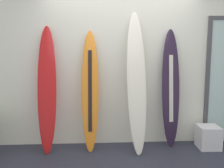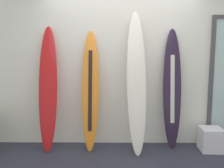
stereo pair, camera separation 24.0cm
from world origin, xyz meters
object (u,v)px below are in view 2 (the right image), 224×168
at_px(surfboard_ivory, 137,83).
at_px(surfboard_sunset, 90,91).
at_px(surfboard_charcoal, 172,90).
at_px(display_block_left, 211,139).
at_px(surfboard_crimson, 48,89).

bearing_deg(surfboard_ivory, surfboard_sunset, 172.94).
bearing_deg(surfboard_charcoal, display_block_left, -13.93).
distance_m(surfboard_sunset, surfboard_charcoal, 1.31).
distance_m(surfboard_ivory, surfboard_charcoal, 0.62).
xyz_separation_m(surfboard_sunset, surfboard_ivory, (0.72, -0.09, 0.15)).
bearing_deg(display_block_left, surfboard_sunset, 177.28).
distance_m(surfboard_crimson, surfboard_charcoal, 1.98).
height_order(surfboard_ivory, display_block_left, surfboard_ivory).
distance_m(surfboard_sunset, display_block_left, 2.06).
bearing_deg(surfboard_charcoal, surfboard_ivory, -165.86).
bearing_deg(surfboard_ivory, display_block_left, -0.06).
bearing_deg(surfboard_sunset, surfboard_charcoal, 2.54).
height_order(surfboard_crimson, display_block_left, surfboard_crimson).
distance_m(surfboard_crimson, surfboard_sunset, 0.67).
bearing_deg(surfboard_sunset, display_block_left, -2.72).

